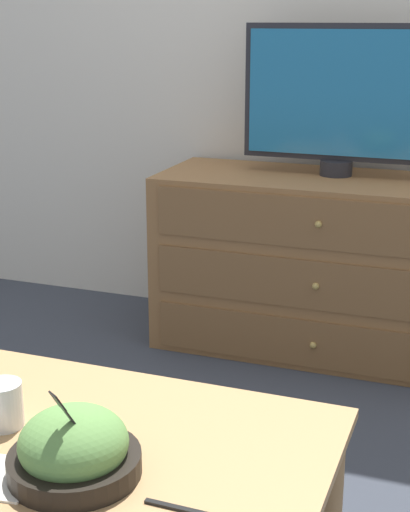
% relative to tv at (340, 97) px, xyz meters
% --- Properties ---
extents(ground_plane, '(12.00, 12.00, 0.00)m').
position_rel_tv_xyz_m(ground_plane, '(0.04, 0.21, -0.94)').
color(ground_plane, '#383D47').
extents(dresser, '(1.26, 0.50, 0.65)m').
position_rel_tv_xyz_m(dresser, '(0.01, -0.06, -0.61)').
color(dresser, olive).
rests_on(dresser, ground_plane).
extents(tv, '(0.69, 0.12, 0.53)m').
position_rel_tv_xyz_m(tv, '(0.00, 0.00, 0.00)').
color(tv, '#232328').
rests_on(tv, dresser).
extents(coffee_table, '(0.97, 0.57, 0.46)m').
position_rel_tv_xyz_m(coffee_table, '(-0.16, -1.67, -0.54)').
color(coffee_table, tan).
rests_on(coffee_table, ground_plane).
extents(takeout_bowl, '(0.23, 0.23, 0.18)m').
position_rel_tv_xyz_m(takeout_bowl, '(-0.09, -1.79, -0.43)').
color(takeout_bowl, black).
rests_on(takeout_bowl, coffee_table).
extents(drink_cup, '(0.07, 0.07, 0.09)m').
position_rel_tv_xyz_m(drink_cup, '(-0.29, -1.69, -0.43)').
color(drink_cup, white).
rests_on(drink_cup, coffee_table).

